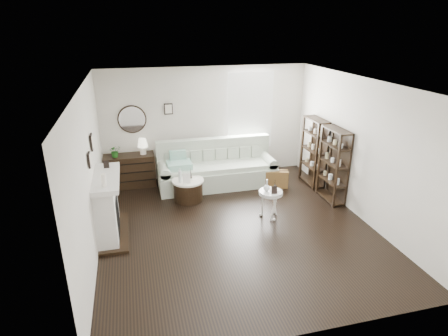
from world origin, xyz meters
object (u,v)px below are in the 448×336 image
object	(u,v)px
dresser	(130,171)
drum_table	(188,190)
pedestal_table	(271,193)
sofa	(216,170)

from	to	relation	value
dresser	drum_table	size ratio (longest dim) A/B	1.68
pedestal_table	sofa	bearing A→B (deg)	109.47
sofa	dresser	xyz separation A→B (m)	(-2.00, 0.38, 0.03)
sofa	drum_table	distance (m)	1.07
sofa	drum_table	xyz separation A→B (m)	(-0.80, -0.70, -0.11)
dresser	pedestal_table	bearing A→B (deg)	-40.29
sofa	drum_table	bearing A→B (deg)	-138.55
drum_table	pedestal_table	distance (m)	1.89
sofa	pedestal_table	distance (m)	1.99
dresser	drum_table	xyz separation A→B (m)	(1.20, -1.09, -0.14)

